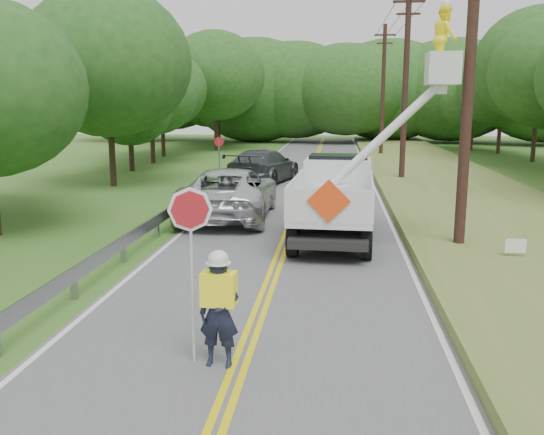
# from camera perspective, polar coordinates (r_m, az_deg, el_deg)

# --- Properties ---
(ground) EXTENTS (140.00, 140.00, 0.00)m
(ground) POSITION_cam_1_polar(r_m,az_deg,el_deg) (8.83, -4.38, -17.26)
(ground) COLOR #255719
(ground) RESTS_ON ground
(road) EXTENTS (7.20, 96.00, 0.03)m
(road) POSITION_cam_1_polar(r_m,az_deg,el_deg) (22.08, 2.23, 0.18)
(road) COLOR #535356
(road) RESTS_ON ground
(guardrail) EXTENTS (0.18, 48.00, 0.77)m
(guardrail) POSITION_cam_1_polar(r_m,az_deg,el_deg) (23.48, -7.44, 2.10)
(guardrail) COLOR gray
(guardrail) RESTS_ON ground
(utility_poles) EXTENTS (1.60, 43.30, 10.00)m
(utility_poles) POSITION_cam_1_polar(r_m,az_deg,el_deg) (24.92, 14.69, 13.23)
(utility_poles) COLOR black
(utility_poles) RESTS_ON ground
(tall_grass_verge) EXTENTS (7.00, 96.00, 0.30)m
(tall_grass_verge) POSITION_cam_1_polar(r_m,az_deg,el_deg) (22.72, 20.40, 0.15)
(tall_grass_verge) COLOR #576A2B
(tall_grass_verge) RESTS_ON ground
(treeline_left) EXTENTS (10.94, 57.35, 10.36)m
(treeline_left) POSITION_cam_1_polar(r_m,az_deg,el_deg) (38.66, -11.74, 12.94)
(treeline_left) COLOR #332319
(treeline_left) RESTS_ON ground
(treeline_horizon) EXTENTS (56.20, 14.38, 11.10)m
(treeline_horizon) POSITION_cam_1_polar(r_m,az_deg,el_deg) (63.87, 6.36, 12.21)
(treeline_horizon) COLOR #214A1A
(treeline_horizon) RESTS_ON ground
(flagger) EXTENTS (1.12, 0.46, 2.89)m
(flagger) POSITION_cam_1_polar(r_m,az_deg,el_deg) (9.44, -5.24, -8.39)
(flagger) COLOR #191E33
(flagger) RESTS_ON road
(bucket_truck) EXTENTS (4.55, 6.93, 6.70)m
(bucket_truck) POSITION_cam_1_polar(r_m,az_deg,el_deg) (19.10, 6.89, 3.01)
(bucket_truck) COLOR black
(bucket_truck) RESTS_ON road
(suv_silver) EXTENTS (3.19, 6.70, 1.85)m
(suv_silver) POSITION_cam_1_polar(r_m,az_deg,el_deg) (21.59, -4.16, 2.42)
(suv_silver) COLOR silver
(suv_silver) RESTS_ON road
(suv_darkgrey) EXTENTS (3.76, 6.47, 1.76)m
(suv_darkgrey) POSITION_cam_1_polar(r_m,az_deg,el_deg) (31.05, -0.83, 5.02)
(suv_darkgrey) COLOR #393C42
(suv_darkgrey) RESTS_ON road
(stop_sign_permanent) EXTENTS (0.51, 0.17, 2.47)m
(stop_sign_permanent) POSITION_cam_1_polar(r_m,az_deg,el_deg) (30.77, -5.16, 6.28)
(stop_sign_permanent) COLOR gray
(stop_sign_permanent) RESTS_ON ground
(yard_sign) EXTENTS (0.52, 0.03, 0.76)m
(yard_sign) POSITION_cam_1_polar(r_m,az_deg,el_deg) (16.32, 22.58, -2.67)
(yard_sign) COLOR white
(yard_sign) RESTS_ON ground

